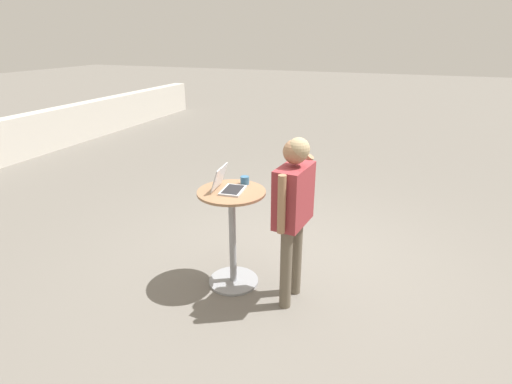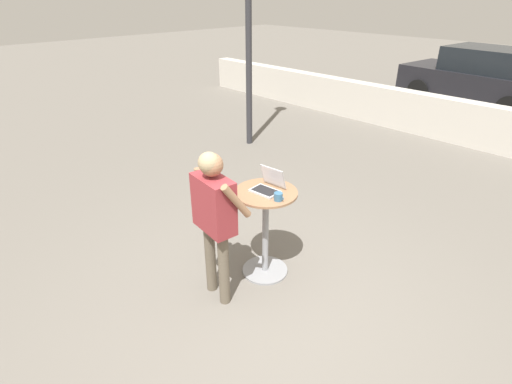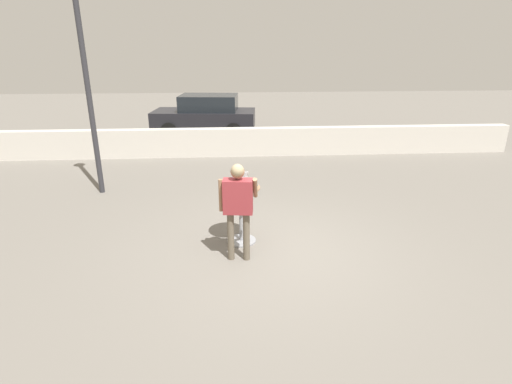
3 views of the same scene
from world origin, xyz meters
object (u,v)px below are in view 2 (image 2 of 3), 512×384
at_px(coffee_mug, 278,197).
at_px(standing_person, 214,210).
at_px(cafe_table, 266,226).
at_px(parked_car_near_street, 482,77).
at_px(laptop, 268,185).

distance_m(coffee_mug, standing_person, 0.65).
height_order(cafe_table, coffee_mug, coffee_mug).
relative_size(cafe_table, coffee_mug, 8.79).
xyz_separation_m(cafe_table, parked_car_near_street, (-1.06, 9.31, 0.17)).
height_order(cafe_table, laptop, laptop).
relative_size(standing_person, parked_car_near_street, 0.40).
distance_m(laptop, standing_person, 0.68).
distance_m(cafe_table, coffee_mug, 0.51).
bearing_deg(coffee_mug, cafe_table, 167.62).
height_order(cafe_table, standing_person, standing_person).
bearing_deg(coffee_mug, laptop, 158.87).
height_order(coffee_mug, standing_person, standing_person).
bearing_deg(cafe_table, laptop, 97.84).
bearing_deg(standing_person, cafe_table, 84.26).
bearing_deg(parked_car_near_street, coffee_mug, -82.24).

